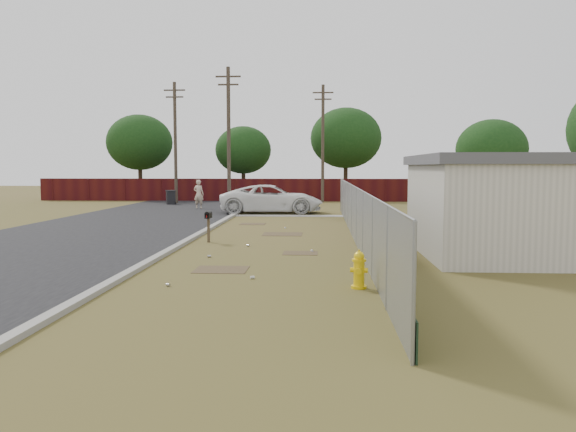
# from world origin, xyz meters

# --- Properties ---
(ground) EXTENTS (120.00, 120.00, 0.00)m
(ground) POSITION_xyz_m (0.00, 0.00, 0.00)
(ground) COLOR brown
(ground) RESTS_ON ground
(street) EXTENTS (15.10, 60.00, 0.12)m
(street) POSITION_xyz_m (-6.76, 8.05, 0.02)
(street) COLOR black
(street) RESTS_ON ground
(chainlink_fence) EXTENTS (0.10, 27.06, 2.02)m
(chainlink_fence) POSITION_xyz_m (3.12, 1.03, 0.80)
(chainlink_fence) COLOR gray
(chainlink_fence) RESTS_ON ground
(privacy_fence) EXTENTS (30.00, 0.12, 1.80)m
(privacy_fence) POSITION_xyz_m (-6.00, 25.00, 0.90)
(privacy_fence) COLOR #3E0F0D
(privacy_fence) RESTS_ON ground
(utility_poles) EXTENTS (12.60, 8.24, 9.00)m
(utility_poles) POSITION_xyz_m (-3.67, 20.67, 4.69)
(utility_poles) COLOR #473B2F
(utility_poles) RESTS_ON ground
(houses) EXTENTS (9.30, 17.24, 3.10)m
(houses) POSITION_xyz_m (9.70, 3.13, 1.56)
(houses) COLOR beige
(houses) RESTS_ON ground
(horizon_trees) EXTENTS (33.32, 31.94, 7.78)m
(horizon_trees) POSITION_xyz_m (0.84, 23.56, 4.63)
(horizon_trees) COLOR #382819
(horizon_trees) RESTS_ON ground
(fire_hydrant) EXTENTS (0.41, 0.41, 0.88)m
(fire_hydrant) POSITION_xyz_m (2.70, -7.08, 0.41)
(fire_hydrant) COLOR yellow
(fire_hydrant) RESTS_ON ground
(mailbox) EXTENTS (0.20, 0.49, 1.13)m
(mailbox) POSITION_xyz_m (-2.22, 0.42, 0.89)
(mailbox) COLOR brown
(mailbox) RESTS_ON ground
(pickup_truck) EXTENTS (6.19, 3.13, 1.68)m
(pickup_truck) POSITION_xyz_m (-1.06, 13.45, 0.84)
(pickup_truck) COLOR white
(pickup_truck) RESTS_ON ground
(pedestrian) EXTENTS (0.78, 0.61, 1.90)m
(pedestrian) POSITION_xyz_m (-6.13, 16.68, 0.95)
(pedestrian) COLOR beige
(pedestrian) RESTS_ON ground
(trash_bin) EXTENTS (0.90, 0.88, 1.04)m
(trash_bin) POSITION_xyz_m (-9.09, 20.75, 0.53)
(trash_bin) COLOR black
(trash_bin) RESTS_ON ground
(scattered_litter) EXTENTS (3.32, 12.34, 0.07)m
(scattered_litter) POSITION_xyz_m (-0.30, -2.25, 0.04)
(scattered_litter) COLOR beige
(scattered_litter) RESTS_ON ground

